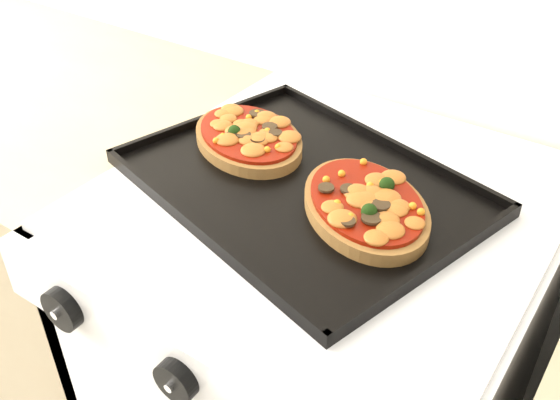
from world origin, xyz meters
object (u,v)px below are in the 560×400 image
Objects in this scene: pizza_left at (248,136)px; pizza_right at (366,204)px; baking_tray at (301,182)px; stove at (319,397)px.

pizza_left is 0.23m from pizza_right.
baking_tray is at bearing -18.66° from pizza_left.
pizza_right is at bearing 8.67° from baking_tray.
pizza_right is (0.07, -0.03, 0.48)m from stove.
baking_tray is 2.28× the size of pizza_left.
pizza_left reaches higher than stove.
baking_tray is 0.13m from pizza_left.
baking_tray is 0.11m from pizza_right.
stove is at bearing 41.57° from baking_tray.
pizza_left is (-0.12, 0.04, 0.01)m from baking_tray.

